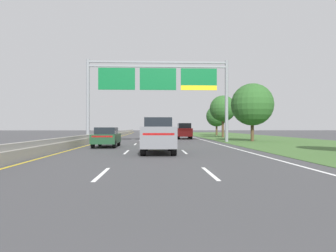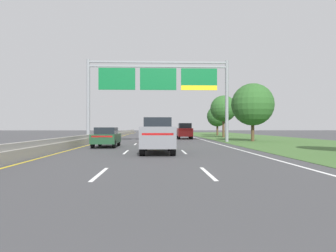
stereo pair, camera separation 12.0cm
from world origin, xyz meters
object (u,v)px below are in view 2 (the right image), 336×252
overhead_sign_gantry (158,83)px  roadside_tree_mid (253,105)px  pickup_truck_grey (158,135)px  roadside_tree_distant (217,116)px  car_gold_centre_lane_suv (157,132)px  roadside_tree_far (223,109)px  car_red_right_lane_suv (185,131)px  car_silver_centre_lane_sedan (154,132)px  car_darkgreen_left_lane_sedan (107,137)px

overhead_sign_gantry → roadside_tree_mid: bearing=6.3°
pickup_truck_grey → roadside_tree_distant: bearing=-16.6°
car_gold_centre_lane_suv → overhead_sign_gantry: bearing=-7.5°
roadside_tree_distant → pickup_truck_grey: bearing=-106.8°
roadside_tree_mid → roadside_tree_distant: roadside_tree_mid is taller
overhead_sign_gantry → roadside_tree_mid: size_ratio=2.34×
roadside_tree_far → roadside_tree_distant: bearing=83.2°
car_gold_centre_lane_suv → roadside_tree_far: 18.67m
overhead_sign_gantry → pickup_truck_grey: size_ratio=2.78×
overhead_sign_gantry → roadside_tree_distant: 27.65m
roadside_tree_mid → roadside_tree_distant: 23.91m
car_red_right_lane_suv → roadside_tree_distant: roadside_tree_distant is taller
car_gold_centre_lane_suv → roadside_tree_far: (10.28, 15.23, 3.33)m
overhead_sign_gantry → roadside_tree_far: bearing=54.2°
car_red_right_lane_suv → car_gold_centre_lane_suv: (-3.78, -9.82, 0.00)m
roadside_tree_mid → pickup_truck_grey: bearing=-126.4°
pickup_truck_grey → roadside_tree_distant: size_ratio=0.96×
pickup_truck_grey → car_silver_centre_lane_sedan: 25.43m
overhead_sign_gantry → car_gold_centre_lane_suv: bearing=-97.6°
pickup_truck_grey → roadside_tree_mid: bearing=-36.1°
car_silver_centre_lane_sedan → roadside_tree_distant: 17.78m
overhead_sign_gantry → car_gold_centre_lane_suv: size_ratio=3.20×
pickup_truck_grey → car_gold_centre_lane_suv: 12.06m
roadside_tree_distant → overhead_sign_gantry: bearing=-114.5°
pickup_truck_grey → car_red_right_lane_suv: size_ratio=1.14×
car_red_right_lane_suv → roadside_tree_distant: (7.82, 16.45, 2.56)m
car_gold_centre_lane_suv → car_darkgreen_left_lane_sedan: bearing=148.0°
overhead_sign_gantry → car_silver_centre_lane_sedan: 13.31m
overhead_sign_gantry → pickup_truck_grey: 14.24m
pickup_truck_grey → car_silver_centre_lane_sedan: size_ratio=1.22×
car_gold_centre_lane_suv → roadside_tree_distant: (11.59, 26.27, 2.56)m
roadside_tree_far → car_red_right_lane_suv: bearing=-140.2°
overhead_sign_gantry → roadside_tree_mid: (10.49, 1.16, -2.14)m
car_darkgreen_left_lane_sedan → roadside_tree_far: (14.31, 21.65, 3.61)m
pickup_truck_grey → car_gold_centre_lane_suv: (-0.03, 12.06, 0.02)m
car_silver_centre_lane_sedan → car_red_right_lane_suv: (4.09, -3.55, 0.28)m
car_gold_centre_lane_suv → roadside_tree_far: size_ratio=0.73×
roadside_tree_mid → roadside_tree_far: bearing=91.7°
overhead_sign_gantry → roadside_tree_distant: size_ratio=2.66×
car_darkgreen_left_lane_sedan → car_red_right_lane_suv: size_ratio=0.93×
pickup_truck_grey → roadside_tree_far: 29.34m
car_red_right_lane_suv → roadside_tree_far: 9.09m
car_red_right_lane_suv → roadside_tree_far: (6.50, 5.42, 3.33)m
roadside_tree_mid → car_red_right_lane_suv: bearing=132.8°
roadside_tree_distant → car_red_right_lane_suv: bearing=-115.4°
car_darkgreen_left_lane_sedan → roadside_tree_far: roadside_tree_far is taller
pickup_truck_grey → car_red_right_lane_suv: 22.19m
car_silver_centre_lane_sedan → roadside_tree_mid: bearing=-133.7°
car_silver_centre_lane_sedan → car_darkgreen_left_lane_sedan: bearing=170.7°
car_red_right_lane_suv → roadside_tree_far: roadside_tree_far is taller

